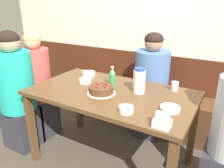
% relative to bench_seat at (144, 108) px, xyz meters
% --- Properties ---
extents(ground_plane, '(12.00, 12.00, 0.00)m').
position_rel_bench_seat_xyz_m(ground_plane, '(0.00, -0.83, -0.24)').
color(ground_plane, '#4C4238').
extents(back_wall, '(4.80, 0.04, 2.50)m').
position_rel_bench_seat_xyz_m(back_wall, '(0.00, 0.22, 1.01)').
color(back_wall, '#4C2314').
rests_on(back_wall, ground_plane).
extents(bench_seat, '(2.04, 0.38, 0.48)m').
position_rel_bench_seat_xyz_m(bench_seat, '(0.00, 0.00, 0.00)').
color(bench_seat, '#56331E').
rests_on(bench_seat, ground_plane).
extents(dining_table, '(1.46, 0.84, 0.77)m').
position_rel_bench_seat_xyz_m(dining_table, '(0.00, -0.83, 0.44)').
color(dining_table, brown).
rests_on(dining_table, ground_plane).
extents(birthday_cake, '(0.25, 0.25, 0.09)m').
position_rel_bench_seat_xyz_m(birthday_cake, '(-0.05, -0.91, 0.56)').
color(birthday_cake, white).
rests_on(birthday_cake, dining_table).
extents(water_pitcher, '(0.11, 0.11, 0.23)m').
position_rel_bench_seat_xyz_m(water_pitcher, '(0.22, -0.73, 0.64)').
color(water_pitcher, white).
rests_on(water_pitcher, dining_table).
extents(soju_bottle, '(0.06, 0.06, 0.20)m').
position_rel_bench_seat_xyz_m(soju_bottle, '(-0.04, -0.73, 0.62)').
color(soju_bottle, '#388E4C').
rests_on(soju_bottle, dining_table).
extents(napkin_holder, '(0.11, 0.08, 0.11)m').
position_rel_bench_seat_xyz_m(napkin_holder, '(0.59, -1.18, 0.57)').
color(napkin_holder, white).
rests_on(napkin_holder, dining_table).
extents(bowl_soup_white, '(0.12, 0.12, 0.04)m').
position_rel_bench_seat_xyz_m(bowl_soup_white, '(-0.34, -0.77, 0.55)').
color(bowl_soup_white, white).
rests_on(bowl_soup_white, dining_table).
extents(bowl_rice_small, '(0.15, 0.15, 0.03)m').
position_rel_bench_seat_xyz_m(bowl_rice_small, '(0.56, -0.93, 0.55)').
color(bowl_rice_small, white).
rests_on(bowl_rice_small, dining_table).
extents(bowl_side_dish, '(0.14, 0.14, 0.04)m').
position_rel_bench_seat_xyz_m(bowl_side_dish, '(-0.44, -0.57, 0.55)').
color(bowl_side_dish, white).
rests_on(bowl_side_dish, dining_table).
extents(bowl_sauce_shallow, '(0.11, 0.11, 0.04)m').
position_rel_bench_seat_xyz_m(bowl_sauce_shallow, '(0.30, -1.12, 0.55)').
color(bowl_sauce_shallow, white).
rests_on(bowl_sauce_shallow, dining_table).
extents(glass_water_tall, '(0.06, 0.06, 0.08)m').
position_rel_bench_seat_xyz_m(glass_water_tall, '(0.48, -0.52, 0.57)').
color(glass_water_tall, silver).
rests_on(glass_water_tall, dining_table).
extents(person_teal_shirt, '(0.38, 0.38, 1.22)m').
position_rel_bench_seat_xyz_m(person_teal_shirt, '(0.13, -0.15, 0.38)').
color(person_teal_shirt, '#33333D').
rests_on(person_teal_shirt, ground_plane).
extents(person_grey_tee, '(0.36, 0.36, 1.27)m').
position_rel_bench_seat_xyz_m(person_grey_tee, '(-0.99, -1.08, 0.39)').
color(person_grey_tee, '#33333D').
rests_on(person_grey_tee, ground_plane).
extents(person_dark_striped, '(0.34, 0.32, 1.23)m').
position_rel_bench_seat_xyz_m(person_dark_striped, '(-0.99, -0.81, 0.34)').
color(person_dark_striped, '#33333D').
rests_on(person_dark_striped, ground_plane).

